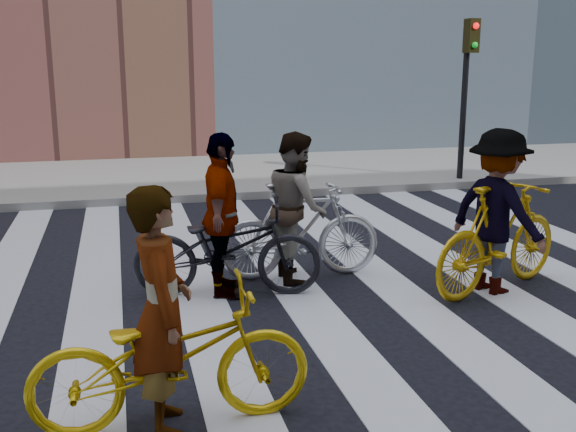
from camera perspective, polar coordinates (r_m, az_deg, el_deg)
name	(u,v)px	position (r m, az deg, el deg)	size (l,w,h in m)	color
ground	(341,284)	(7.88, 4.49, -5.80)	(100.00, 100.00, 0.00)	black
sidewalk_far	(233,174)	(14.96, -4.71, 3.56)	(100.00, 5.00, 0.15)	gray
zebra_crosswalk	(341,284)	(7.88, 4.49, -5.76)	(8.25, 10.00, 0.01)	silver
traffic_signal	(467,73)	(14.14, 14.95, 11.59)	(0.22, 0.42, 3.33)	black
bike_yellow_left	(171,358)	(4.88, -9.88, -11.73)	(0.69, 1.97, 1.04)	gold
bike_silver_mid	(300,230)	(7.95, 1.06, -1.23)	(0.55, 1.93, 1.16)	silver
bike_yellow_right	(499,238)	(7.84, 17.45, -1.77)	(0.58, 2.05, 1.23)	#CA960B
bike_dark_rear	(227,248)	(7.40, -5.19, -2.70)	(0.72, 2.06, 1.08)	black
rider_left	(161,310)	(4.74, -10.66, -7.85)	(0.64, 0.42, 1.75)	slate
rider_mid	(296,206)	(7.87, 0.71, 0.82)	(0.85, 0.66, 1.75)	slate
rider_right	(497,212)	(7.75, 17.29, 0.33)	(1.18, 0.68, 1.83)	slate
rider_rear	(222,216)	(7.30, -5.64, 0.00)	(1.06, 0.44, 1.80)	slate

